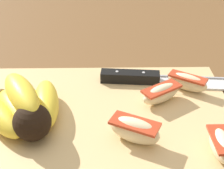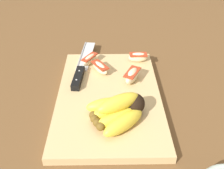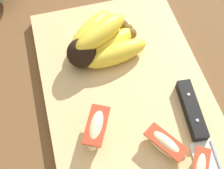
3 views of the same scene
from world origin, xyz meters
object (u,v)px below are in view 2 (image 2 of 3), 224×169
at_px(apple_wedge_far, 132,75).
at_px(apple_wedge_extra, 100,67).
at_px(apple_wedge_middle, 90,59).
at_px(chefs_knife, 81,69).
at_px(apple_wedge_near, 138,57).
at_px(banana_bunch, 119,111).

xyz_separation_m(apple_wedge_far, apple_wedge_extra, (-0.05, -0.09, -0.00)).
height_order(apple_wedge_middle, apple_wedge_extra, same).
relative_size(chefs_knife, apple_wedge_extra, 3.96).
bearing_deg(apple_wedge_near, chefs_knife, -72.78).
bearing_deg(chefs_knife, apple_wedge_middle, 150.86).
height_order(apple_wedge_far, apple_wedge_extra, apple_wedge_far).
distance_m(banana_bunch, apple_wedge_near, 0.27).
bearing_deg(chefs_knife, apple_wedge_extra, 86.05).
xyz_separation_m(apple_wedge_near, apple_wedge_extra, (0.06, -0.12, -0.00)).
relative_size(apple_wedge_near, apple_wedge_far, 0.80).
bearing_deg(banana_bunch, apple_wedge_far, 164.11).
bearing_deg(apple_wedge_extra, apple_wedge_far, 61.82).
relative_size(banana_bunch, apple_wedge_far, 1.92).
bearing_deg(apple_wedge_extra, apple_wedge_near, 116.19).
relative_size(apple_wedge_far, apple_wedge_extra, 1.04).
distance_m(apple_wedge_middle, apple_wedge_extra, 0.06).
distance_m(chefs_knife, apple_wedge_middle, 0.05).
bearing_deg(apple_wedge_far, apple_wedge_near, 165.57).
relative_size(banana_bunch, apple_wedge_near, 2.42).
bearing_deg(chefs_knife, apple_wedge_far, 70.39).
bearing_deg(apple_wedge_middle, banana_bunch, 17.77).
distance_m(apple_wedge_far, apple_wedge_extra, 0.10).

